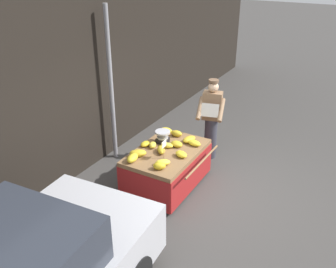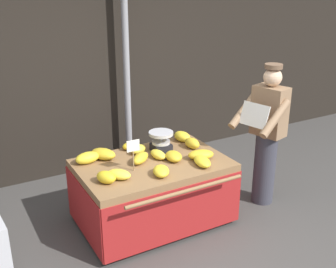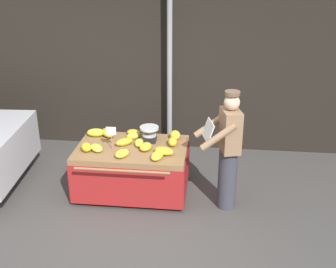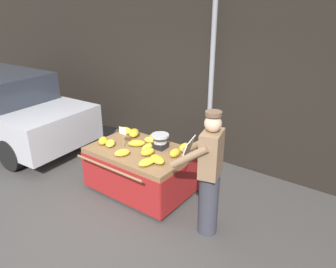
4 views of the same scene
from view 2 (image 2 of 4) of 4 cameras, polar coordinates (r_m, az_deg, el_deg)
The scene contains 21 objects.
ground_plane at distance 4.34m, azimuth 6.64°, elevation -16.46°, with size 60.00×60.00×0.00m, color #423F3D.
back_wall at distance 5.92m, azimuth -8.48°, elevation 11.75°, with size 16.00×0.24×3.42m, color black.
street_pole at distance 5.70m, azimuth -5.77°, elevation 10.09°, with size 0.09×0.09×3.14m, color gray.
banana_cart at distance 4.59m, azimuth -2.11°, elevation -6.21°, with size 1.62×1.26×0.74m.
weighing_scale at distance 4.73m, azimuth -0.97°, elevation -1.03°, with size 0.28×0.28×0.23m.
price_sign at distance 4.22m, azimuth -4.81°, elevation -2.03°, with size 0.14×0.01×0.34m.
banana_bunch_0 at distance 4.47m, azimuth -3.81°, elevation -3.32°, with size 0.13×0.27×0.11m, color gold.
banana_bunch_1 at distance 4.60m, azimuth -8.89°, elevation -2.72°, with size 0.17×0.30×0.12m, color gold.
banana_bunch_2 at distance 4.51m, azimuth 0.78°, elevation -3.08°, with size 0.17×0.23×0.10m, color gold.
banana_bunch_3 at distance 4.70m, azimuth -4.08°, elevation -2.12°, with size 0.13×0.20×0.10m, color yellow.
banana_bunch_4 at distance 4.08m, azimuth -8.50°, elevation -5.89°, with size 0.14×0.21×0.12m, color gold.
banana_bunch_5 at distance 4.57m, azimuth -1.38°, elevation -2.83°, with size 0.12×0.24×0.09m, color yellow.
banana_bunch_6 at distance 4.19m, azimuth -0.95°, elevation -5.10°, with size 0.16×0.24×0.10m, color yellow.
banana_bunch_7 at distance 4.84m, azimuth 3.34°, elevation -1.28°, with size 0.13×0.22×0.12m, color gold.
banana_bunch_8 at distance 4.54m, azimuth -11.01°, elevation -3.22°, with size 0.16×0.27×0.12m, color yellow.
banana_bunch_9 at distance 4.56m, azimuth 4.54°, elevation -2.86°, with size 0.16×0.28×0.11m, color gold.
banana_bunch_10 at distance 4.15m, azimuth -6.74°, elevation -5.53°, with size 0.15×0.25×0.09m, color yellow.
banana_bunch_11 at distance 4.82m, azimuth -5.06°, elevation -1.65°, with size 0.14×0.21×0.09m, color gold.
banana_bunch_12 at distance 5.04m, azimuth 1.96°, elevation -0.34°, with size 0.15×0.24×0.12m, color yellow.
banana_bunch_13 at distance 4.42m, azimuth 4.72°, elevation -3.76°, with size 0.15×0.28×0.09m, color yellow.
vendor_person at distance 5.00m, azimuth 13.40°, elevation -0.18°, with size 0.66×0.61×1.71m.
Camera 2 is at (-2.11, -2.75, 2.61)m, focal length 44.36 mm.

